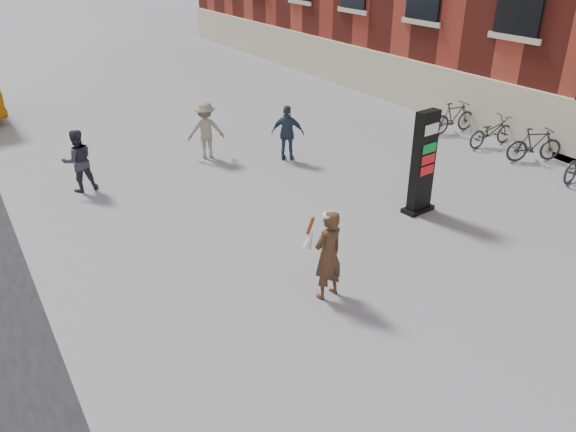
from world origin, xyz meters
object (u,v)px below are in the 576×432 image
woman (328,254)px  bike_6 (491,132)px  pedestrian_b (206,130)px  pedestrian_c (288,133)px  info_pylon (423,163)px  bike_5 (535,145)px  pedestrian_a (78,161)px  bike_7 (454,117)px

woman → bike_6: size_ratio=0.97×
pedestrian_b → pedestrian_c: pedestrian_b is taller
info_pylon → pedestrian_c: size_ratio=1.52×
pedestrian_c → bike_5: (6.03, -3.86, -0.31)m
woman → pedestrian_c: (3.06, 6.33, -0.07)m
info_pylon → pedestrian_c: 4.68m
pedestrian_a → pedestrian_c: bearing=170.5°
info_pylon → woman: size_ratio=1.43×
bike_7 → info_pylon: bearing=131.4°
pedestrian_a → pedestrian_b: size_ratio=0.97×
pedestrian_a → bike_6: size_ratio=0.92×
woman → bike_5: 9.43m
woman → bike_6: 9.96m
info_pylon → bike_5: info_pylon is taller
bike_7 → bike_5: bearing=-175.2°
woman → pedestrian_c: bearing=-124.6°
pedestrian_a → pedestrian_c: pedestrian_a is taller
pedestrian_b → pedestrian_c: size_ratio=1.03×
pedestrian_b → pedestrian_c: (1.94, -1.43, -0.03)m
pedestrian_c → bike_7: pedestrian_c is taller
pedestrian_a → pedestrian_b: bearing=-172.5°
woman → bike_7: size_ratio=0.99×
bike_5 → bike_7: 3.12m
pedestrian_b → pedestrian_a: bearing=25.4°
pedestrian_a → bike_7: 11.85m
pedestrian_b → bike_6: (7.97, -3.72, -0.37)m
pedestrian_a → bike_6: 12.16m
info_pylon → pedestrian_c: (-0.85, 4.58, -0.42)m
pedestrian_b → bike_6: size_ratio=0.95×
pedestrian_c → bike_5: 7.17m
bike_5 → bike_6: 1.56m
pedestrian_c → bike_6: pedestrian_c is taller
woman → pedestrian_a: size_ratio=1.06×
pedestrian_a → bike_6: (11.73, -3.18, -0.35)m
info_pylon → bike_6: 5.72m
pedestrian_a → bike_5: (11.73, -4.74, -0.31)m
bike_6 → pedestrian_a: bearing=77.3°
pedestrian_a → pedestrian_b: (3.76, 0.54, 0.03)m
info_pylon → pedestrian_a: info_pylon is taller
pedestrian_a → bike_7: pedestrian_a is taller
pedestrian_c → bike_5: pedestrian_c is taller
bike_6 → pedestrian_c: bearing=71.6°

